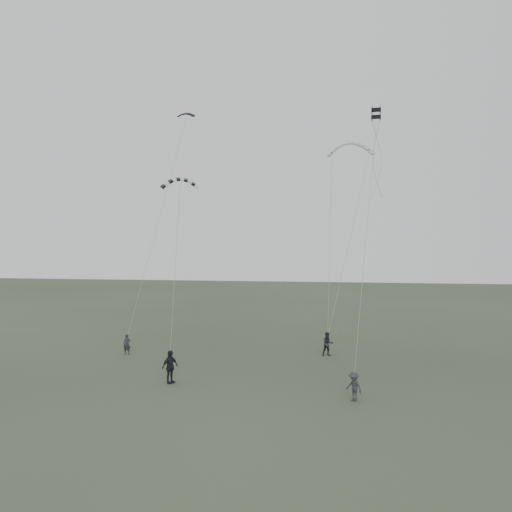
# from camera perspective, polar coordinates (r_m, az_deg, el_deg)

# --- Properties ---
(ground) EXTENTS (140.00, 140.00, 0.00)m
(ground) POSITION_cam_1_polar(r_m,az_deg,el_deg) (31.17, -3.87, -13.98)
(ground) COLOR #363F2B
(ground) RESTS_ON ground
(flyer_left) EXTENTS (0.59, 0.43, 1.48)m
(flyer_left) POSITION_cam_1_polar(r_m,az_deg,el_deg) (38.74, -14.53, -9.74)
(flyer_left) COLOR #222228
(flyer_left) RESTS_ON ground
(flyer_right) EXTENTS (0.97, 0.84, 1.73)m
(flyer_right) POSITION_cam_1_polar(r_m,az_deg,el_deg) (37.40, 8.20, -9.93)
(flyer_right) COLOR #232328
(flyer_right) RESTS_ON ground
(flyer_center) EXTENTS (1.01, 1.23, 1.96)m
(flyer_center) POSITION_cam_1_polar(r_m,az_deg,el_deg) (30.69, -9.81, -12.37)
(flyer_center) COLOR black
(flyer_center) RESTS_ON ground
(flyer_far) EXTENTS (1.11, 1.09, 1.53)m
(flyer_far) POSITION_cam_1_polar(r_m,az_deg,el_deg) (27.67, 11.13, -14.44)
(flyer_far) COLOR #2C2D32
(flyer_far) RESTS_ON ground
(kite_dark_small) EXTENTS (1.53, 0.64, 0.64)m
(kite_dark_small) POSITION_cam_1_polar(r_m,az_deg,el_deg) (45.18, -8.02, 15.80)
(kite_dark_small) COLOR black
(kite_dark_small) RESTS_ON flyer_left
(kite_pale_large) EXTENTS (4.21, 2.10, 1.84)m
(kite_pale_large) POSITION_cam_1_polar(r_m,az_deg,el_deg) (44.48, 10.71, 12.52)
(kite_pale_large) COLOR #B3B6B8
(kite_pale_large) RESTS_ON flyer_right
(kite_striped) EXTENTS (2.81, 1.82, 1.22)m
(kite_striped) POSITION_cam_1_polar(r_m,az_deg,el_deg) (35.82, -8.67, 8.66)
(kite_striped) COLOR black
(kite_striped) RESTS_ON flyer_center
(kite_box) EXTENTS (0.67, 0.79, 0.81)m
(kite_box) POSITION_cam_1_polar(r_m,az_deg,el_deg) (33.59, 13.57, 15.56)
(kite_box) COLOR black
(kite_box) RESTS_ON flyer_far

